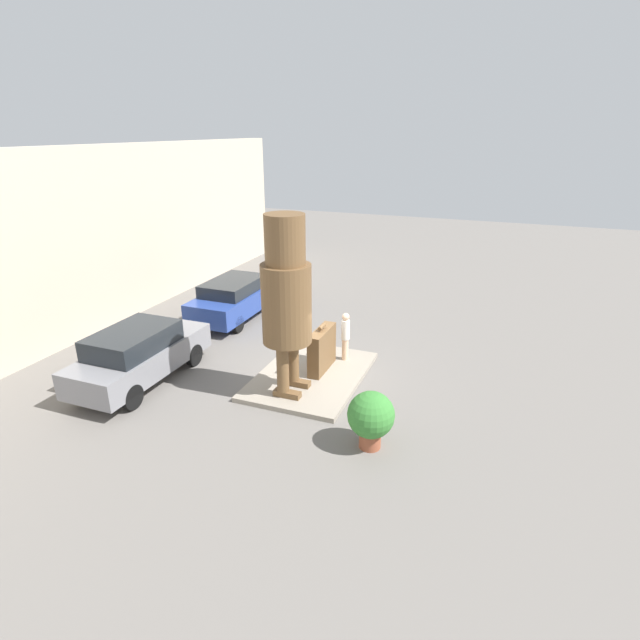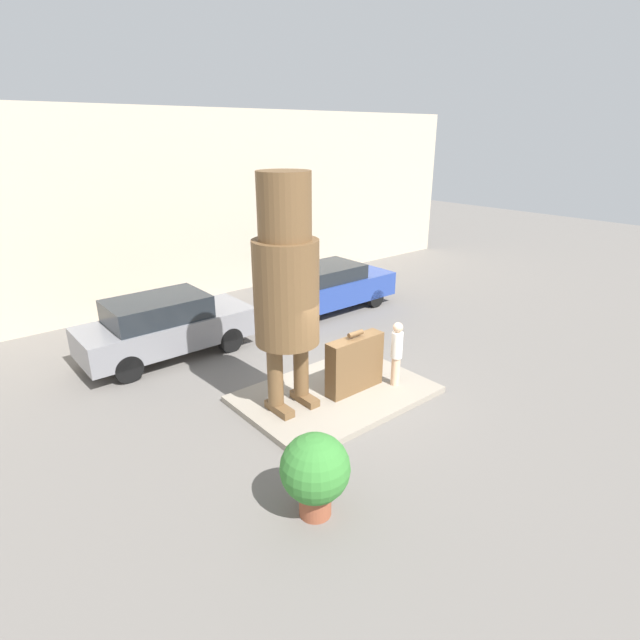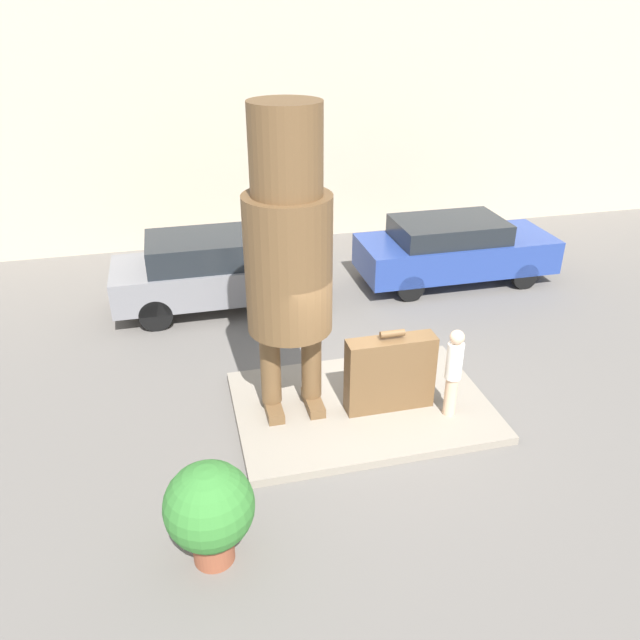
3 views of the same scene
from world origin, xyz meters
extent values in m
plane|color=slate|center=(0.00, 0.00, 0.00)|extent=(60.00, 60.00, 0.00)
cube|color=gray|center=(0.00, 0.00, 0.07)|extent=(4.24, 2.96, 0.14)
cube|color=beige|center=(0.00, 8.90, 3.24)|extent=(28.00, 0.60, 6.48)
cube|color=brown|center=(-1.50, 0.09, 0.22)|extent=(0.26, 0.76, 0.17)
cube|color=brown|center=(-0.82, 0.09, 0.22)|extent=(0.26, 0.76, 0.17)
cylinder|color=brown|center=(-1.50, 0.21, 0.97)|extent=(0.33, 0.33, 1.33)
cylinder|color=brown|center=(-0.82, 0.21, 0.97)|extent=(0.33, 0.33, 1.33)
cylinder|color=brown|center=(-1.16, 0.21, 2.70)|extent=(1.33, 1.33, 2.13)
cylinder|color=brown|center=(-1.16, 0.21, 4.40)|extent=(1.04, 1.04, 1.28)
cube|color=brown|center=(0.40, -0.19, 0.78)|extent=(1.47, 0.37, 1.29)
cylinder|color=brown|center=(0.40, -0.19, 1.53)|extent=(0.40, 0.11, 0.11)
cylinder|color=beige|center=(1.31, -0.63, 0.49)|extent=(0.20, 0.20, 0.70)
cylinder|color=white|center=(1.31, -0.63, 1.15)|extent=(0.26, 0.26, 0.62)
sphere|color=beige|center=(1.31, -0.63, 1.58)|extent=(0.23, 0.23, 0.23)
cube|color=gray|center=(-1.94, 4.57, 0.73)|extent=(4.53, 1.80, 0.76)
cube|color=#1E2328|center=(-2.17, 4.57, 1.40)|extent=(2.49, 1.62, 0.58)
cylinder|color=black|center=(-0.54, 5.37, 0.35)|extent=(0.70, 0.18, 0.70)
cylinder|color=black|center=(-0.54, 3.76, 0.35)|extent=(0.70, 0.18, 0.70)
cylinder|color=black|center=(-3.35, 5.37, 0.35)|extent=(0.70, 0.18, 0.70)
cylinder|color=black|center=(-3.35, 3.76, 0.35)|extent=(0.70, 0.18, 0.70)
cube|color=#284293|center=(3.79, 4.67, 0.71)|extent=(4.68, 1.84, 0.79)
cube|color=#1E2328|center=(3.56, 4.67, 1.34)|extent=(2.58, 1.65, 0.47)
cylinder|color=black|center=(5.24, 5.50, 0.32)|extent=(0.64, 0.18, 0.64)
cylinder|color=black|center=(5.24, 3.84, 0.32)|extent=(0.64, 0.18, 0.64)
cylinder|color=black|center=(2.34, 5.50, 0.32)|extent=(0.64, 0.18, 0.64)
cylinder|color=black|center=(2.34, 3.84, 0.32)|extent=(0.64, 0.18, 0.64)
cylinder|color=brown|center=(-2.72, -2.59, 0.20)|extent=(0.51, 0.51, 0.40)
sphere|color=#387F33|center=(-2.72, -2.59, 0.87)|extent=(1.10, 1.10, 1.10)
camera|label=1|loc=(-12.34, -5.07, 7.00)|focal=28.00mm
camera|label=2|loc=(-6.73, -7.52, 5.70)|focal=28.00mm
camera|label=3|loc=(-2.74, -8.30, 6.27)|focal=35.00mm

